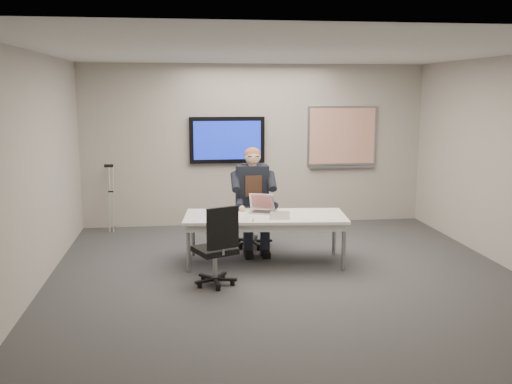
{
  "coord_description": "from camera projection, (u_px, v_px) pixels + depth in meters",
  "views": [
    {
      "loc": [
        -1.28,
        -6.88,
        2.34
      ],
      "look_at": [
        -0.29,
        0.72,
        0.97
      ],
      "focal_mm": 40.0,
      "sensor_mm": 36.0,
      "label": 1
    }
  ],
  "objects": [
    {
      "name": "whiteboard",
      "position": [
        342.0,
        137.0,
        10.12
      ],
      "size": [
        1.25,
        0.08,
        1.1
      ],
      "color": "gray",
      "rests_on": "wall_back"
    },
    {
      "name": "wall_back",
      "position": [
        255.0,
        145.0,
        9.98
      ],
      "size": [
        6.0,
        0.02,
        2.8
      ],
      "primitive_type": "cube",
      "color": "#ABA59B",
      "rests_on": "ground"
    },
    {
      "name": "pen",
      "position": [
        253.0,
        220.0,
        7.43
      ],
      "size": [
        0.04,
        0.14,
        0.01
      ],
      "primitive_type": "cylinder",
      "rotation": [
        0.0,
        1.57,
        1.37
      ],
      "color": "black",
      "rests_on": "conference_table"
    },
    {
      "name": "name_tent",
      "position": [
        280.0,
        215.0,
        7.51
      ],
      "size": [
        0.26,
        0.07,
        0.1
      ],
      "primitive_type": null,
      "rotation": [
        0.0,
        0.0,
        0.0
      ],
      "color": "silver",
      "rests_on": "conference_table"
    },
    {
      "name": "tv_display",
      "position": [
        227.0,
        140.0,
        9.84
      ],
      "size": [
        1.3,
        0.09,
        0.8
      ],
      "color": "black",
      "rests_on": "wall_back"
    },
    {
      "name": "floor",
      "position": [
        286.0,
        276.0,
        7.29
      ],
      "size": [
        6.0,
        6.0,
        0.02
      ],
      "primitive_type": "cube",
      "color": "#333336",
      "rests_on": "ground"
    },
    {
      "name": "office_chair_near",
      "position": [
        217.0,
        261.0,
        6.87
      ],
      "size": [
        0.63,
        0.63,
        1.01
      ],
      "rotation": [
        0.0,
        0.0,
        3.56
      ],
      "color": "black",
      "rests_on": "ground"
    },
    {
      "name": "ceiling",
      "position": [
        288.0,
        52.0,
        6.8
      ],
      "size": [
        6.0,
        6.0,
        0.02
      ],
      "primitive_type": "cube",
      "color": "silver",
      "rests_on": "wall_back"
    },
    {
      "name": "conference_table",
      "position": [
        265.0,
        221.0,
        7.77
      ],
      "size": [
        2.26,
        1.12,
        0.67
      ],
      "rotation": [
        0.0,
        0.0,
        -0.1
      ],
      "color": "white",
      "rests_on": "ground"
    },
    {
      "name": "wall_left",
      "position": [
        34.0,
        172.0,
        6.66
      ],
      "size": [
        0.02,
        6.0,
        2.8
      ],
      "primitive_type": "cube",
      "color": "#ABA59B",
      "rests_on": "ground"
    },
    {
      "name": "wall_front",
      "position": [
        362.0,
        222.0,
        4.12
      ],
      "size": [
        6.0,
        0.02,
        2.8
      ],
      "primitive_type": "cube",
      "color": "#ABA59B",
      "rests_on": "ground"
    },
    {
      "name": "laptop",
      "position": [
        263.0,
        208.0,
        7.94
      ],
      "size": [
        0.42,
        0.44,
        0.25
      ],
      "rotation": [
        0.0,
        0.0,
        -0.4
      ],
      "color": "#B8B8BB",
      "rests_on": "conference_table"
    },
    {
      "name": "office_chair_far",
      "position": [
        252.0,
        223.0,
        8.68
      ],
      "size": [
        0.55,
        0.55,
        1.15
      ],
      "rotation": [
        0.0,
        0.0,
        -0.01
      ],
      "color": "black",
      "rests_on": "ground"
    },
    {
      "name": "crutch",
      "position": [
        111.0,
        196.0,
        9.58
      ],
      "size": [
        0.38,
        0.67,
        1.24
      ],
      "primitive_type": null,
      "rotation": [
        -0.26,
        0.0,
        -0.36
      ],
      "color": "#ABADB3",
      "rests_on": "ground"
    },
    {
      "name": "seated_person",
      "position": [
        254.0,
        210.0,
        8.36
      ],
      "size": [
        0.47,
        0.8,
        1.52
      ],
      "rotation": [
        0.0,
        0.0,
        -0.0
      ],
      "color": "#1D2030",
      "rests_on": "office_chair_far"
    }
  ]
}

